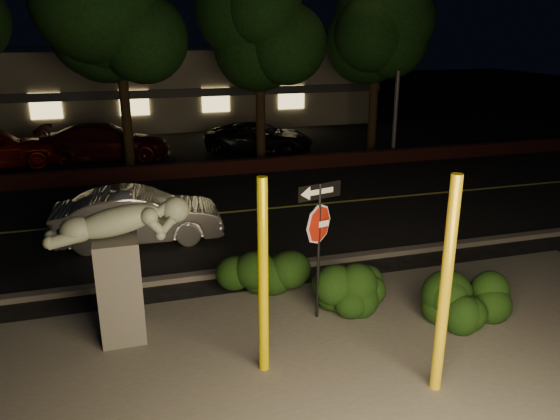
{
  "coord_description": "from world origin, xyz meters",
  "views": [
    {
      "loc": [
        -2.73,
        -7.69,
        5.06
      ],
      "look_at": [
        0.18,
        2.23,
        1.6
      ],
      "focal_mm": 35.0,
      "sensor_mm": 36.0,
      "label": 1
    }
  ],
  "objects_px": {
    "yellow_pole_left": "(263,279)",
    "signpost": "(319,225)",
    "sculpture": "(120,257)",
    "streetlight": "(397,23)",
    "yellow_pole_right": "(445,288)",
    "silver_sedan": "(138,216)",
    "parked_car_darkred": "(106,142)",
    "parked_car_dark": "(259,138)"
  },
  "relations": [
    {
      "from": "yellow_pole_right",
      "to": "sculpture",
      "type": "xyz_separation_m",
      "value": [
        -4.32,
        2.71,
        -0.13
      ]
    },
    {
      "from": "yellow_pole_right",
      "to": "silver_sedan",
      "type": "xyz_separation_m",
      "value": [
        -3.89,
        7.25,
        -0.97
      ]
    },
    {
      "from": "silver_sedan",
      "to": "parked_car_darkred",
      "type": "height_order",
      "value": "parked_car_darkred"
    },
    {
      "from": "silver_sedan",
      "to": "sculpture",
      "type": "bearing_deg",
      "value": 176.98
    },
    {
      "from": "parked_car_dark",
      "to": "yellow_pole_right",
      "type": "bearing_deg",
      "value": -163.88
    },
    {
      "from": "streetlight",
      "to": "parked_car_darkred",
      "type": "xyz_separation_m",
      "value": [
        -10.95,
        3.1,
        -4.52
      ]
    },
    {
      "from": "yellow_pole_right",
      "to": "sculpture",
      "type": "relative_size",
      "value": 1.34
    },
    {
      "from": "yellow_pole_left",
      "to": "parked_car_dark",
      "type": "relative_size",
      "value": 0.69
    },
    {
      "from": "silver_sedan",
      "to": "yellow_pole_left",
      "type": "bearing_deg",
      "value": -162.94
    },
    {
      "from": "parked_car_darkred",
      "to": "parked_car_dark",
      "type": "relative_size",
      "value": 1.1
    },
    {
      "from": "signpost",
      "to": "silver_sedan",
      "type": "relative_size",
      "value": 0.63
    },
    {
      "from": "sculpture",
      "to": "silver_sedan",
      "type": "distance_m",
      "value": 4.63
    },
    {
      "from": "parked_car_dark",
      "to": "signpost",
      "type": "bearing_deg",
      "value": -168.67
    },
    {
      "from": "sculpture",
      "to": "parked_car_darkred",
      "type": "height_order",
      "value": "sculpture"
    },
    {
      "from": "yellow_pole_left",
      "to": "signpost",
      "type": "bearing_deg",
      "value": 43.65
    },
    {
      "from": "silver_sedan",
      "to": "parked_car_dark",
      "type": "height_order",
      "value": "silver_sedan"
    },
    {
      "from": "streetlight",
      "to": "silver_sedan",
      "type": "bearing_deg",
      "value": -157.74
    },
    {
      "from": "yellow_pole_left",
      "to": "parked_car_darkred",
      "type": "distance_m",
      "value": 15.77
    },
    {
      "from": "yellow_pole_right",
      "to": "parked_car_darkred",
      "type": "xyz_separation_m",
      "value": [
        -4.74,
        16.73,
        -0.91
      ]
    },
    {
      "from": "yellow_pole_right",
      "to": "parked_car_dark",
      "type": "distance_m",
      "value": 16.43
    },
    {
      "from": "signpost",
      "to": "streetlight",
      "type": "xyz_separation_m",
      "value": [
        7.17,
        11.18,
        3.42
      ]
    },
    {
      "from": "streetlight",
      "to": "silver_sedan",
      "type": "distance_m",
      "value": 12.8
    },
    {
      "from": "yellow_pole_right",
      "to": "signpost",
      "type": "relative_size",
      "value": 1.28
    },
    {
      "from": "silver_sedan",
      "to": "parked_car_dark",
      "type": "xyz_separation_m",
      "value": [
        5.38,
        9.09,
        -0.03
      ]
    },
    {
      "from": "signpost",
      "to": "parked_car_dark",
      "type": "relative_size",
      "value": 0.56
    },
    {
      "from": "streetlight",
      "to": "yellow_pole_right",
      "type": "bearing_deg",
      "value": -124.52
    },
    {
      "from": "signpost",
      "to": "sculpture",
      "type": "xyz_separation_m",
      "value": [
        -3.36,
        0.27,
        -0.31
      ]
    },
    {
      "from": "signpost",
      "to": "parked_car_dark",
      "type": "bearing_deg",
      "value": 65.33
    },
    {
      "from": "yellow_pole_right",
      "to": "silver_sedan",
      "type": "height_order",
      "value": "yellow_pole_right"
    },
    {
      "from": "yellow_pole_left",
      "to": "parked_car_darkred",
      "type": "bearing_deg",
      "value": 98.9
    },
    {
      "from": "silver_sedan",
      "to": "parked_car_darkred",
      "type": "distance_m",
      "value": 9.52
    },
    {
      "from": "yellow_pole_right",
      "to": "sculpture",
      "type": "distance_m",
      "value": 5.1
    },
    {
      "from": "parked_car_dark",
      "to": "silver_sedan",
      "type": "bearing_deg",
      "value": 170.7
    },
    {
      "from": "parked_car_darkred",
      "to": "streetlight",
      "type": "bearing_deg",
      "value": -98.86
    },
    {
      "from": "parked_car_darkred",
      "to": "yellow_pole_right",
      "type": "bearing_deg",
      "value": -157.23
    },
    {
      "from": "signpost",
      "to": "streetlight",
      "type": "height_order",
      "value": "streetlight"
    },
    {
      "from": "yellow_pole_left",
      "to": "sculpture",
      "type": "height_order",
      "value": "yellow_pole_left"
    },
    {
      "from": "yellow_pole_right",
      "to": "parked_car_dark",
      "type": "xyz_separation_m",
      "value": [
        1.48,
        16.33,
        -1.01
      ]
    },
    {
      "from": "yellow_pole_left",
      "to": "yellow_pole_right",
      "type": "xyz_separation_m",
      "value": [
        2.3,
        -1.17,
        0.08
      ]
    },
    {
      "from": "sculpture",
      "to": "yellow_pole_right",
      "type": "bearing_deg",
      "value": -32.43
    },
    {
      "from": "streetlight",
      "to": "yellow_pole_left",
      "type": "bearing_deg",
      "value": -134.35
    },
    {
      "from": "sculpture",
      "to": "parked_car_darkred",
      "type": "distance_m",
      "value": 14.05
    }
  ]
}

